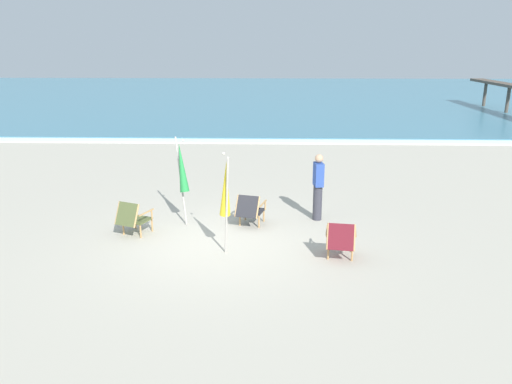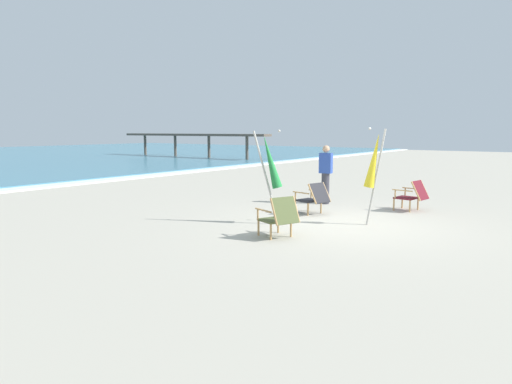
# 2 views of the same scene
# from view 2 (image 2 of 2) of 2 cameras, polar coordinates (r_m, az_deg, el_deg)

# --- Properties ---
(ground_plane) EXTENTS (80.00, 80.00, 0.00)m
(ground_plane) POSITION_cam_2_polar(r_m,az_deg,el_deg) (10.23, 10.96, -3.92)
(ground_plane) COLOR #B7AF9E
(surf_band) EXTENTS (80.00, 1.10, 0.06)m
(surf_band) POSITION_cam_2_polar(r_m,az_deg,el_deg) (18.43, -24.27, 0.76)
(surf_band) COLOR white
(surf_band) RESTS_ON ground
(beach_chair_mid_center) EXTENTS (0.80, 0.88, 0.80)m
(beach_chair_mid_center) POSITION_cam_2_polar(r_m,az_deg,el_deg) (8.68, 2.94, -2.99)
(beach_chair_mid_center) COLOR #515B33
(beach_chair_mid_center) RESTS_ON ground
(beach_chair_far_center) EXTENTS (0.67, 0.82, 0.79)m
(beach_chair_far_center) POSITION_cam_2_polar(r_m,az_deg,el_deg) (12.24, 18.98, -0.29)
(beach_chair_far_center) COLOR maroon
(beach_chair_far_center) RESTS_ON ground
(beach_chair_front_left) EXTENTS (0.75, 0.88, 0.78)m
(beach_chair_front_left) POSITION_cam_2_polar(r_m,az_deg,el_deg) (11.22, 7.18, -0.64)
(beach_chair_front_left) COLOR #28282D
(beach_chair_front_left) RESTS_ON ground
(umbrella_furled_yellow) EXTENTS (0.34, 0.46, 2.11)m
(umbrella_furled_yellow) POSITION_cam_2_polar(r_m,az_deg,el_deg) (10.06, 14.53, 3.70)
(umbrella_furled_yellow) COLOR #B7B2A8
(umbrella_furled_yellow) RESTS_ON ground
(umbrella_furled_green) EXTENTS (0.44, 0.63, 2.06)m
(umbrella_furled_green) POSITION_cam_2_polar(r_m,az_deg,el_deg) (9.86, 1.81, 3.68)
(umbrella_furled_green) COLOR #B7B2A8
(umbrella_furled_green) RESTS_ON ground
(person_near_chairs) EXTENTS (0.25, 0.37, 1.63)m
(person_near_chairs) POSITION_cam_2_polar(r_m,az_deg,el_deg) (12.83, 8.69, 2.25)
(person_near_chairs) COLOR #383842
(person_near_chairs) RESTS_ON ground
(pier_distant) EXTENTS (0.90, 13.57, 1.81)m
(pier_distant) POSITION_cam_2_polar(r_m,az_deg,el_deg) (33.98, -8.07, 6.92)
(pier_distant) COLOR brown
(pier_distant) RESTS_ON ground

